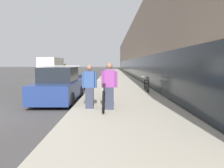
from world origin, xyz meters
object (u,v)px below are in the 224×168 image
Objects in this scene: tandem_bicycle at (104,97)px; parked_sedan_curbside at (58,86)px; cruiser_bike_nearest at (145,85)px; bike_rack_hoop at (147,84)px; moving_truck at (52,67)px; vintage_roadster_curbside at (77,83)px; person_rider at (109,86)px; person_bystander at (88,87)px.

parked_sedan_curbside is (-2.20, 2.10, 0.17)m from tandem_bicycle.
parked_sedan_curbside reaches higher than tandem_bicycle.
cruiser_bike_nearest is 5.39m from parked_sedan_curbside.
parked_sedan_curbside is (-4.54, -2.89, 0.21)m from cruiser_bike_nearest.
bike_rack_hoop is (2.28, 4.09, 0.11)m from tandem_bicycle.
parked_sedan_curbside is 20.44m from moving_truck.
tandem_bicycle is at bearing -115.16° from cruiser_bike_nearest.
vintage_roadster_curbside is (-4.49, 2.39, -0.09)m from cruiser_bike_nearest.
parked_sedan_curbside is at bearing 134.10° from person_rider.
vintage_roadster_curbside is (-2.14, 7.38, -0.14)m from tandem_bicycle.
moving_truck is at bearing 119.77° from bike_rack_hoop.
bike_rack_hoop reaches higher than vintage_roadster_curbside.
person_bystander reaches higher than cruiser_bike_nearest.
bike_rack_hoop is 0.91m from cruiser_bike_nearest.
tandem_bicycle is 3.04m from parked_sedan_curbside.
vintage_roadster_curbside is at bearing 151.93° from cruiser_bike_nearest.
person_bystander is (-0.73, 0.16, -0.03)m from person_rider.
person_rider is 0.39× the size of parked_sedan_curbside.
person_rider is (0.19, -0.36, 0.43)m from tandem_bicycle.
person_rider is 0.99× the size of cruiser_bike_nearest.
tandem_bicycle is 4.68m from bike_rack_hoop.
cruiser_bike_nearest is at bearing 60.92° from person_bystander.
person_rider is at bearing -45.90° from parked_sedan_curbside.
tandem_bicycle reaches higher than bike_rack_hoop.
moving_truck is (-8.00, 22.10, 0.32)m from person_rider.
moving_truck reaches higher than vintage_roadster_curbside.
tandem_bicycle is 0.66× the size of parked_sedan_curbside.
person_rider is at bearing -12.80° from person_bystander.
moving_truck reaches higher than tandem_bicycle.
parked_sedan_curbside is (-2.38, 2.46, -0.26)m from person_rider.
cruiser_bike_nearest is at bearing 85.59° from bike_rack_hoop.
moving_truck reaches higher than person_bystander.
person_bystander reaches higher than vintage_roadster_curbside.
bike_rack_hoop is at bearing -60.23° from moving_truck.
tandem_bicycle is at bearing -70.22° from moving_truck.
parked_sedan_curbside is 0.61× the size of moving_truck.
cruiser_bike_nearest is (0.07, 0.90, -0.15)m from bike_rack_hoop.
vintage_roadster_curbside is at bearing -68.43° from moving_truck.
bike_rack_hoop is at bearing -36.69° from vintage_roadster_curbside.
person_bystander is 0.37× the size of parked_sedan_curbside.
vintage_roadster_curbside is 0.57× the size of moving_truck.
cruiser_bike_nearest is 0.39× the size of parked_sedan_curbside.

